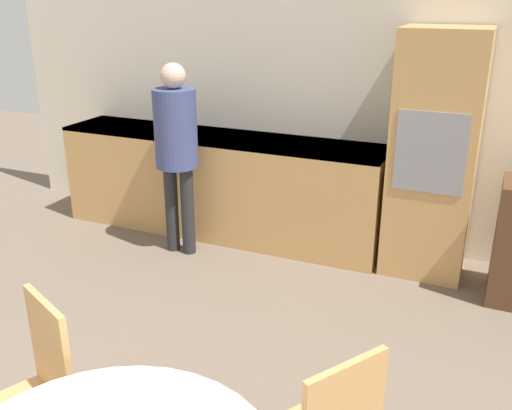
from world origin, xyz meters
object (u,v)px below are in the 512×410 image
object	(u,v)px
person_standing	(176,140)
bowl_near	(130,410)
oven_unit	(434,156)
chair_far_left	(35,390)

from	to	relation	value
person_standing	bowl_near	distance (m)	2.94
oven_unit	chair_far_left	bearing A→B (deg)	-113.15
chair_far_left	bowl_near	xyz separation A→B (m)	(0.63, -0.16, 0.23)
chair_far_left	person_standing	distance (m)	2.59
chair_far_left	person_standing	size ratio (longest dim) A/B	0.57
oven_unit	bowl_near	bearing A→B (deg)	-101.49
chair_far_left	bowl_near	distance (m)	0.69
oven_unit	chair_far_left	size ratio (longest dim) A/B	2.05
chair_far_left	bowl_near	bearing A→B (deg)	11.11
person_standing	oven_unit	bearing A→B (deg)	14.75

